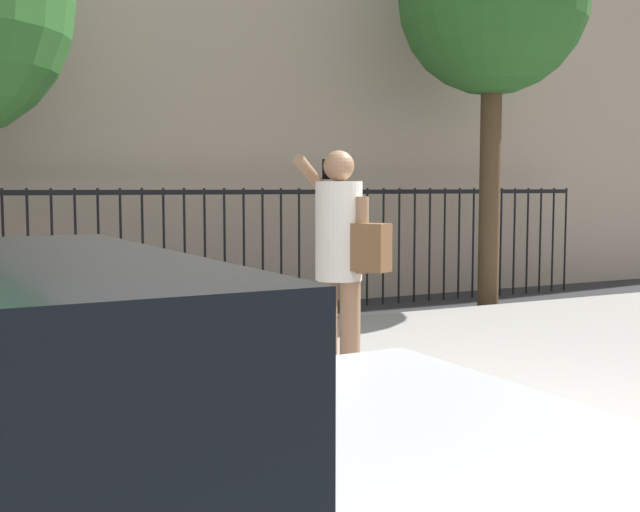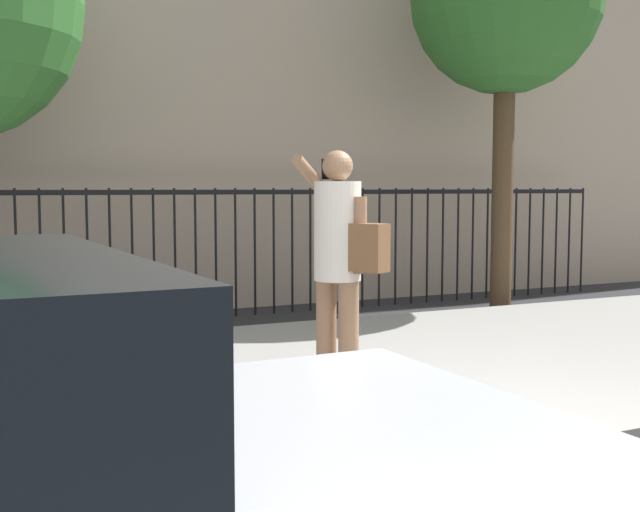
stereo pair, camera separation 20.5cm
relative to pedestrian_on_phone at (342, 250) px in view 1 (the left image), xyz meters
name	(u,v)px [view 1 (the left image)]	position (x,y,z in m)	size (l,w,h in m)	color
ground_plane	(523,473)	(0.27, -1.66, -1.15)	(60.00, 60.00, 0.00)	#28282B
sidewalk	(339,377)	(0.27, 0.54, -1.08)	(28.00, 4.40, 0.15)	gray
iron_fence	(195,236)	(0.27, 4.24, -0.13)	(12.03, 0.04, 1.60)	black
pedestrian_on_phone	(342,250)	(0.00, 0.00, 0.00)	(0.60, 0.72, 1.72)	#936B4C
street_tree_mid	(493,2)	(3.93, 3.21, 2.82)	(2.43, 2.43, 5.22)	#4C3823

